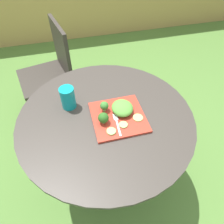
% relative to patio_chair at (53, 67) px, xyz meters
% --- Properties ---
extents(ground_plane, '(12.00, 12.00, 0.00)m').
position_rel_patio_chair_xyz_m(ground_plane, '(0.29, -0.89, -0.53)').
color(ground_plane, '#4C7533').
extents(patio_table, '(0.99, 0.99, 0.75)m').
position_rel_patio_chair_xyz_m(patio_table, '(0.29, -0.89, -0.02)').
color(patio_table, '#38332D').
rests_on(patio_table, ground_plane).
extents(patio_chair, '(0.52, 0.52, 0.90)m').
position_rel_patio_chair_xyz_m(patio_chair, '(0.00, 0.00, 0.00)').
color(patio_chair, '#332D28').
rests_on(patio_chair, ground_plane).
extents(salad_plate, '(0.29, 0.29, 0.01)m').
position_rel_patio_chair_xyz_m(salad_plate, '(0.35, -0.92, 0.23)').
color(salad_plate, '#AD3323').
rests_on(salad_plate, patio_table).
extents(drinking_glass, '(0.08, 0.08, 0.13)m').
position_rel_patio_chair_xyz_m(drinking_glass, '(0.10, -0.76, 0.28)').
color(drinking_glass, '#0F8C93').
rests_on(drinking_glass, patio_table).
extents(fork, '(0.03, 0.15, 0.00)m').
position_rel_patio_chair_xyz_m(fork, '(0.33, -0.96, 0.24)').
color(fork, silver).
rests_on(fork, salad_plate).
extents(lettuce_mound, '(0.12, 0.13, 0.05)m').
position_rel_patio_chair_xyz_m(lettuce_mound, '(0.38, -0.89, 0.26)').
color(lettuce_mound, '#519338').
rests_on(lettuce_mound, salad_plate).
extents(broccoli_floret_0, '(0.06, 0.06, 0.07)m').
position_rel_patio_chair_xyz_m(broccoli_floret_0, '(0.27, -0.94, 0.27)').
color(broccoli_floret_0, '#99B770').
rests_on(broccoli_floret_0, salad_plate).
extents(broccoli_floret_1, '(0.05, 0.05, 0.06)m').
position_rel_patio_chair_xyz_m(broccoli_floret_1, '(0.29, -0.86, 0.27)').
color(broccoli_floret_1, '#99B770').
rests_on(broccoli_floret_1, salad_plate).
extents(cucumber_slice_0, '(0.05, 0.05, 0.01)m').
position_rel_patio_chair_xyz_m(cucumber_slice_0, '(0.45, -0.96, 0.24)').
color(cucumber_slice_0, '#8EB766').
rests_on(cucumber_slice_0, salad_plate).
extents(cucumber_slice_1, '(0.05, 0.05, 0.01)m').
position_rel_patio_chair_xyz_m(cucumber_slice_1, '(0.36, -0.99, 0.24)').
color(cucumber_slice_1, '#8EB766').
rests_on(cucumber_slice_1, salad_plate).
extents(cucumber_slice_2, '(0.05, 0.05, 0.01)m').
position_rel_patio_chair_xyz_m(cucumber_slice_2, '(0.29, -1.01, 0.24)').
color(cucumber_slice_2, '#8EB766').
rests_on(cucumber_slice_2, salad_plate).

